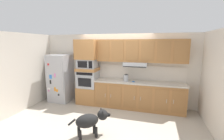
% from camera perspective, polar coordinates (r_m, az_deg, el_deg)
% --- Properties ---
extents(ground_plane, '(9.60, 9.60, 0.00)m').
position_cam_1_polar(ground_plane, '(5.00, -1.71, -15.96)').
color(ground_plane, '#B2A899').
extents(back_kitchen_wall, '(6.20, 0.12, 2.50)m').
position_cam_1_polar(back_kitchen_wall, '(5.65, 1.64, 0.37)').
color(back_kitchen_wall, beige).
rests_on(back_kitchen_wall, ground).
extents(side_panel_left, '(0.12, 7.10, 2.50)m').
position_cam_1_polar(side_panel_left, '(6.06, -27.91, -0.13)').
color(side_panel_left, beige).
rests_on(side_panel_left, ground).
extents(side_panel_right, '(0.12, 7.10, 2.50)m').
position_cam_1_polar(side_panel_right, '(4.61, 33.60, -3.37)').
color(side_panel_right, silver).
rests_on(side_panel_right, ground).
extents(refrigerator, '(0.76, 0.73, 1.76)m').
position_cam_1_polar(refrigerator, '(6.18, -18.35, -2.80)').
color(refrigerator, '#ADADB2').
rests_on(refrigerator, ground).
extents(oven_base_cabinet, '(0.74, 0.62, 0.60)m').
position_cam_1_polar(oven_base_cabinet, '(5.86, -8.63, -8.96)').
color(oven_base_cabinet, '#A8703D').
rests_on(oven_base_cabinet, ground).
extents(built_in_oven, '(0.70, 0.62, 0.60)m').
position_cam_1_polar(built_in_oven, '(5.70, -8.80, -3.24)').
color(built_in_oven, '#A8AAAF').
rests_on(built_in_oven, oven_base_cabinet).
extents(appliance_mid_shelf, '(0.74, 0.62, 0.10)m').
position_cam_1_polar(appliance_mid_shelf, '(5.64, -8.88, 0.24)').
color(appliance_mid_shelf, '#A8703D').
rests_on(appliance_mid_shelf, built_in_oven).
extents(microwave, '(0.64, 0.54, 0.32)m').
position_cam_1_polar(microwave, '(5.60, -8.94, 2.35)').
color(microwave, '#A8AAAF').
rests_on(microwave, appliance_mid_shelf).
extents(appliance_upper_cabinet, '(0.74, 0.62, 0.68)m').
position_cam_1_polar(appliance_upper_cabinet, '(5.57, -9.07, 7.47)').
color(appliance_upper_cabinet, '#A8703D').
rests_on(appliance_upper_cabinet, microwave).
extents(lower_cabinet_run, '(2.92, 0.63, 0.88)m').
position_cam_1_polar(lower_cabinet_run, '(5.35, 9.67, -9.25)').
color(lower_cabinet_run, '#A8703D').
rests_on(lower_cabinet_run, ground).
extents(countertop_slab, '(2.96, 0.64, 0.04)m').
position_cam_1_polar(countertop_slab, '(5.22, 9.82, -4.46)').
color(countertop_slab, '#BCB2A3').
rests_on(countertop_slab, lower_cabinet_run).
extents(backsplash_panel, '(2.96, 0.02, 0.50)m').
position_cam_1_polar(backsplash_panel, '(5.45, 10.23, -0.98)').
color(backsplash_panel, silver).
rests_on(backsplash_panel, countertop_slab).
extents(upper_cabinet_with_hood, '(2.92, 0.48, 0.88)m').
position_cam_1_polar(upper_cabinet_with_hood, '(5.20, 10.18, 6.64)').
color(upper_cabinet_with_hood, '#A8703D').
rests_on(upper_cabinet_with_hood, backsplash_panel).
extents(screwdriver, '(0.16, 0.17, 0.03)m').
position_cam_1_polar(screwdriver, '(5.16, 7.86, -4.20)').
color(screwdriver, blue).
rests_on(screwdriver, countertop_slab).
extents(electric_kettle, '(0.17, 0.17, 0.24)m').
position_cam_1_polar(electric_kettle, '(5.20, 5.15, -2.89)').
color(electric_kettle, '#A8AAAF').
rests_on(electric_kettle, countertop_slab).
extents(dog, '(0.85, 0.67, 0.64)m').
position_cam_1_polar(dog, '(3.84, -7.72, -17.70)').
color(dog, black).
rests_on(dog, ground).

